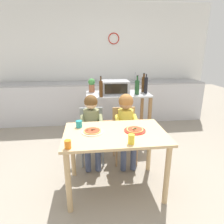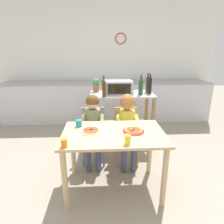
{
  "view_description": "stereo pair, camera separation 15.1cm",
  "coord_description": "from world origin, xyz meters",
  "views": [
    {
      "loc": [
        -0.28,
        -2.04,
        1.66
      ],
      "look_at": [
        0.0,
        0.3,
        0.9
      ],
      "focal_mm": 31.53,
      "sensor_mm": 36.0,
      "label": 1
    },
    {
      "loc": [
        -0.13,
        -2.06,
        1.66
      ],
      "look_at": [
        0.0,
        0.3,
        0.9
      ],
      "focal_mm": 31.53,
      "sensor_mm": 36.0,
      "label": 2
    }
  ],
  "objects": [
    {
      "name": "ground_plane",
      "position": [
        0.0,
        1.14,
        0.0
      ],
      "size": [
        11.39,
        11.39,
        0.0
      ],
      "primitive_type": "plane",
      "color": "gray"
    },
    {
      "name": "back_wall_tiled",
      "position": [
        0.0,
        2.91,
        1.35
      ],
      "size": [
        5.35,
        0.14,
        2.7
      ],
      "color": "white",
      "rests_on": "ground"
    },
    {
      "name": "kitchen_counter",
      "position": [
        0.0,
        2.5,
        0.46
      ],
      "size": [
        4.81,
        0.6,
        1.11
      ],
      "color": "silver",
      "rests_on": "ground"
    },
    {
      "name": "kitchen_island_cart",
      "position": [
        0.22,
        1.28,
        0.61
      ],
      "size": [
        1.1,
        0.58,
        0.92
      ],
      "color": "#B7BABF",
      "rests_on": "ground"
    },
    {
      "name": "toaster_oven",
      "position": [
        0.17,
        1.29,
        1.03
      ],
      "size": [
        0.48,
        0.35,
        0.22
      ],
      "color": "#999BA0",
      "rests_on": "kitchen_island_cart"
    },
    {
      "name": "bottle_slim_sauce",
      "position": [
        0.7,
        1.23,
        1.06
      ],
      "size": [
        0.06,
        0.06,
        0.33
      ],
      "color": "black",
      "rests_on": "kitchen_island_cart"
    },
    {
      "name": "bottle_dark_olive_oil",
      "position": [
        0.69,
        1.35,
        1.06
      ],
      "size": [
        0.07,
        0.07,
        0.33
      ],
      "color": "#4C2D14",
      "rests_on": "kitchen_island_cart"
    },
    {
      "name": "bottle_tall_green_wine",
      "position": [
        0.53,
        1.17,
        1.05
      ],
      "size": [
        0.08,
        0.08,
        0.32
      ],
      "color": "#1E4723",
      "rests_on": "kitchen_island_cart"
    },
    {
      "name": "bottle_squat_spirits",
      "position": [
        -0.09,
        1.04,
        1.05
      ],
      "size": [
        0.06,
        0.06,
        0.34
      ],
      "color": "#4C2D14",
      "rests_on": "kitchen_island_cart"
    },
    {
      "name": "potted_herb_plant",
      "position": [
        -0.23,
        1.44,
        1.05
      ],
      "size": [
        0.12,
        0.12,
        0.24
      ],
      "color": "#9E5B3D",
      "rests_on": "kitchen_island_cart"
    },
    {
      "name": "dining_table",
      "position": [
        0.0,
        0.0,
        0.63
      ],
      "size": [
        1.17,
        0.76,
        0.75
      ],
      "color": "tan",
      "rests_on": "ground"
    },
    {
      "name": "dining_chair_left",
      "position": [
        -0.26,
        0.69,
        0.48
      ],
      "size": [
        0.36,
        0.36,
        0.81
      ],
      "color": "gray",
      "rests_on": "ground"
    },
    {
      "name": "dining_chair_right",
      "position": [
        0.23,
        0.66,
        0.48
      ],
      "size": [
        0.36,
        0.36,
        0.81
      ],
      "color": "tan",
      "rests_on": "ground"
    },
    {
      "name": "child_in_olive_shirt",
      "position": [
        -0.26,
        0.57,
        0.67
      ],
      "size": [
        0.32,
        0.42,
        1.03
      ],
      "color": "#424C6B",
      "rests_on": "ground"
    },
    {
      "name": "child_in_yellow_shirt",
      "position": [
        0.23,
        0.54,
        0.69
      ],
      "size": [
        0.32,
        0.42,
        1.04
      ],
      "color": "#424C6B",
      "rests_on": "ground"
    },
    {
      "name": "pizza_plate_white",
      "position": [
        -0.26,
        0.03,
        0.76
      ],
      "size": [
        0.24,
        0.24,
        0.03
      ],
      "color": "white",
      "rests_on": "dining_table"
    },
    {
      "name": "pizza_plate_red_rimmed",
      "position": [
        0.23,
        0.01,
        0.76
      ],
      "size": [
        0.25,
        0.25,
        0.03
      ],
      "color": "red",
      "rests_on": "dining_table"
    },
    {
      "name": "drinking_cup_yellow",
      "position": [
        0.12,
        -0.29,
        0.8
      ],
      "size": [
        0.07,
        0.07,
        0.1
      ],
      "primitive_type": "cylinder",
      "color": "yellow",
      "rests_on": "dining_table"
    },
    {
      "name": "drinking_cup_teal",
      "position": [
        -0.41,
        0.21,
        0.79
      ],
      "size": [
        0.08,
        0.08,
        0.08
      ],
      "primitive_type": "cylinder",
      "color": "teal",
      "rests_on": "dining_table"
    },
    {
      "name": "drinking_cup_orange",
      "position": [
        -0.5,
        -0.31,
        0.79
      ],
      "size": [
        0.07,
        0.07,
        0.08
      ],
      "primitive_type": "cylinder",
      "color": "orange",
      "rests_on": "dining_table"
    }
  ]
}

